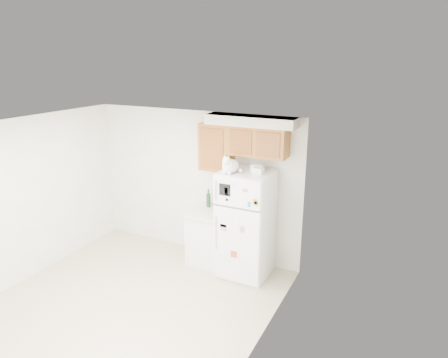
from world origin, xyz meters
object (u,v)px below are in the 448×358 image
Objects in this scene: cat at (230,166)px; storage_box_front at (258,171)px; base_counter at (209,236)px; storage_box_back at (256,167)px; bottle_amber at (217,199)px; bottle_green at (208,198)px; refrigerator at (246,224)px.

cat reaches higher than storage_box_front.
storage_box_front is (0.89, -0.11, 1.28)m from base_counter.
base_counter is 1.46m from cat.
cat is at bearing -161.24° from storage_box_back.
cat is 0.94m from bottle_amber.
cat is at bearing -27.17° from base_counter.
bottle_green is at bearing 170.72° from storage_box_front.
storage_box_front is (0.08, -0.13, -0.01)m from storage_box_back.
bottle_green is (-0.59, 0.42, -0.73)m from cat.
refrigerator is at bearing -162.10° from storage_box_back.
bottle_amber is (-0.73, 0.13, -0.67)m from storage_box_back.
base_counter is at bearing 152.83° from cat.
cat reaches higher than base_counter.
bottle_amber reaches higher than bottle_green.
cat reaches higher than bottle_green.
storage_box_back reaches higher than refrigerator.
storage_box_front reaches higher than bottle_green.
storage_box_back is 1.20× the size of storage_box_front.
base_counter is 6.13× the size of storage_box_front.
cat reaches higher than bottle_amber.
cat is at bearing -136.52° from refrigerator.
cat is (0.50, -0.26, 1.35)m from base_counter.
storage_box_back is at bearing -8.75° from bottle_green.
storage_box_front is at bearing -15.47° from bottle_green.
base_counter is at bearing 157.76° from storage_box_back.
bottle_green is (-0.79, 0.24, 0.23)m from refrigerator.
cat is 1.34× the size of bottle_green.
bottle_amber is at bearing 159.10° from refrigerator.
cat is 1.28× the size of bottle_amber.
bottle_green is (-0.98, 0.27, -0.67)m from storage_box_front.
bottle_green is at bearing 178.66° from bottle_amber.
bottle_amber is (0.07, 0.16, 0.62)m from base_counter.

